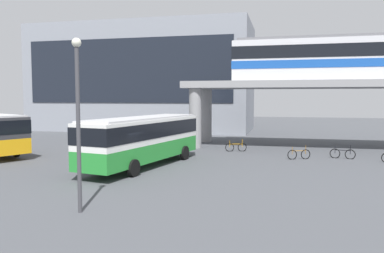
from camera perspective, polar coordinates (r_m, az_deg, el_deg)
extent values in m
plane|color=#47494F|center=(32.49, -3.19, -3.62)|extent=(120.00, 120.00, 0.00)
cube|color=gray|center=(54.67, -7.14, 7.04)|extent=(29.73, 12.28, 14.23)
cube|color=black|center=(48.97, -9.71, 8.17)|extent=(26.76, 0.10, 7.97)
cube|color=gray|center=(36.24, 22.37, 5.78)|extent=(28.82, 6.61, 0.60)
cylinder|color=gray|center=(34.19, 0.49, 1.25)|extent=(1.10, 1.10, 5.32)
cylinder|color=gray|center=(39.08, 2.13, 1.63)|extent=(1.10, 1.10, 5.32)
cube|color=silver|center=(36.46, 23.42, 9.05)|extent=(21.49, 2.90, 3.60)
cube|color=#194CA5|center=(36.43, 23.40, 8.49)|extent=(21.55, 2.96, 0.70)
cube|color=black|center=(36.53, 23.45, 10.17)|extent=(21.55, 2.96, 1.10)
cube|color=slate|center=(36.68, 23.51, 12.04)|extent=(20.63, 2.61, 0.24)
cube|color=#268C33|center=(25.27, -7.18, -3.53)|extent=(4.63, 11.28, 1.10)
cube|color=white|center=(25.13, -7.21, -0.59)|extent=(4.63, 11.28, 1.50)
cube|color=black|center=(25.13, -7.21, -0.42)|extent=(4.68, 11.32, 0.96)
cube|color=silver|center=(25.08, -7.22, 1.26)|extent=(4.40, 10.71, 0.12)
cylinder|color=black|center=(28.97, -5.57, -3.61)|extent=(0.47, 1.04, 1.00)
cylinder|color=black|center=(27.80, -1.11, -3.92)|extent=(0.47, 1.04, 1.00)
cylinder|color=black|center=(23.59, -13.75, -5.53)|extent=(0.47, 1.04, 1.00)
cylinder|color=black|center=(22.14, -8.65, -6.10)|extent=(0.47, 1.04, 1.00)
cylinder|color=black|center=(32.16, -24.63, -3.19)|extent=(1.02, 0.70, 1.00)
torus|color=black|center=(29.35, 16.46, -3.98)|extent=(0.70, 0.36, 0.74)
torus|color=black|center=(28.87, 14.62, -4.08)|extent=(0.70, 0.36, 0.74)
cylinder|color=#996626|center=(29.07, 15.56, -3.48)|extent=(0.97, 0.49, 0.05)
cylinder|color=#996626|center=(28.83, 14.63, -3.49)|extent=(0.04, 0.04, 0.55)
cylinder|color=#996626|center=(29.30, 16.48, -3.30)|extent=(0.04, 0.04, 0.65)
torus|color=black|center=(30.38, 22.38, -3.85)|extent=(0.73, 0.22, 0.74)
torus|color=black|center=(30.47, 20.40, -3.77)|extent=(0.73, 0.22, 0.74)
cylinder|color=black|center=(30.38, 21.40, -3.29)|extent=(1.03, 0.28, 0.05)
cylinder|color=black|center=(30.43, 20.42, -3.21)|extent=(0.04, 0.04, 0.55)
cylinder|color=black|center=(30.34, 22.40, -3.20)|extent=(0.04, 0.04, 0.65)
torus|color=black|center=(32.38, 7.44, -3.07)|extent=(0.73, 0.26, 0.74)
torus|color=black|center=(32.22, 5.60, -3.09)|extent=(0.73, 0.26, 0.74)
cylinder|color=orange|center=(32.26, 6.53, -2.59)|extent=(1.02, 0.33, 0.05)
cylinder|color=orange|center=(32.19, 5.61, -2.56)|extent=(0.04, 0.04, 0.55)
cylinder|color=orange|center=(32.34, 7.45, -2.46)|extent=(0.04, 0.04, 0.65)
cylinder|color=#3F3F44|center=(15.43, -16.47, -0.62)|extent=(0.16, 0.16, 6.41)
sphere|color=silver|center=(15.52, -16.74, 11.81)|extent=(0.36, 0.36, 0.36)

